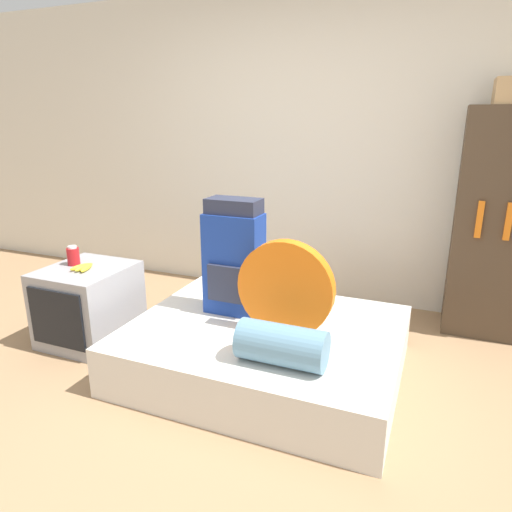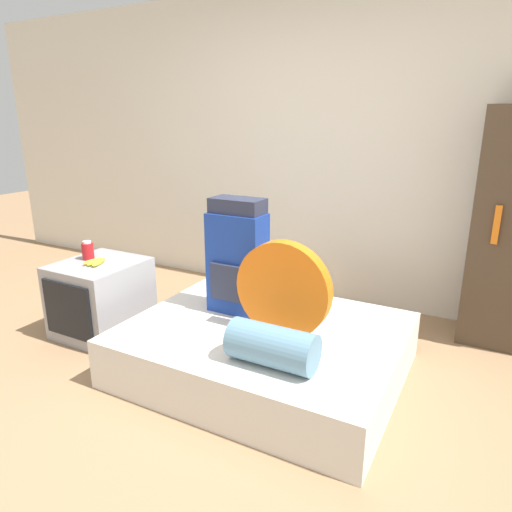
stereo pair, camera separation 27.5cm
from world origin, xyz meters
name	(u,v)px [view 1 (the left image)]	position (x,y,z in m)	size (l,w,h in m)	color
ground_plane	(204,421)	(0.00, 0.00, 0.00)	(16.00, 16.00, 0.00)	#997551
wall_back	(314,150)	(0.00, 2.04, 1.30)	(8.00, 0.05, 2.60)	silver
bed	(265,348)	(0.11, 0.61, 0.16)	(1.65, 1.34, 0.31)	silver
backpack	(234,259)	(-0.16, 0.74, 0.68)	(0.37, 0.23, 0.76)	navy
tent_bag	(286,288)	(0.26, 0.56, 0.60)	(0.58, 0.08, 0.58)	orange
sleeping_roll	(282,345)	(0.36, 0.22, 0.42)	(0.47, 0.22, 0.22)	#5B849E
television	(89,304)	(-1.22, 0.53, 0.28)	(0.55, 0.61, 0.55)	#939399
canister	(73,256)	(-1.34, 0.56, 0.62)	(0.09, 0.09, 0.14)	#B2191E
banana_bunch	(84,267)	(-1.19, 0.50, 0.57)	(0.13, 0.17, 0.04)	yellow
bookshelf	(504,226)	(1.48, 1.77, 0.82)	(0.66, 0.39, 1.64)	#473828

